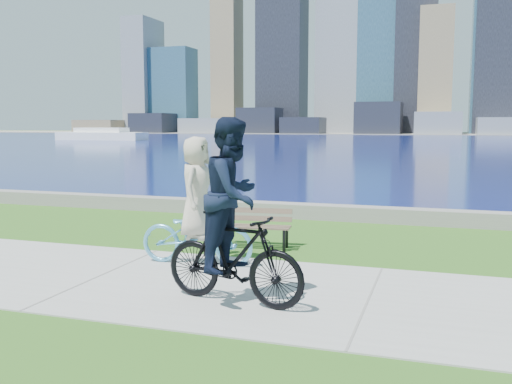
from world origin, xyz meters
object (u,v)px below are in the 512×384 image
bollard_lamp (207,220)px  cyclist_woman (197,217)px  park_bench (254,224)px  cyclist_man (233,227)px

bollard_lamp → cyclist_woman: cyclist_woman is taller
park_bench → cyclist_woman: bearing=-112.6°
park_bench → cyclist_woman: size_ratio=0.69×
cyclist_woman → cyclist_man: bearing=-147.4°
cyclist_woman → cyclist_man: cyclist_man is taller
park_bench → cyclist_woman: (-0.45, -1.57, 0.35)m
cyclist_man → bollard_lamp: bearing=39.7°
park_bench → cyclist_man: bearing=-82.4°
park_bench → cyclist_man: size_ratio=0.61×
park_bench → cyclist_man: cyclist_man is taller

